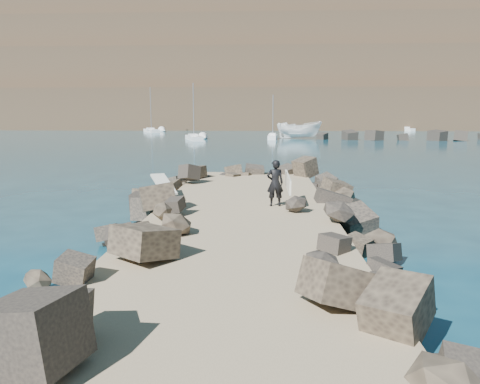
{
  "coord_description": "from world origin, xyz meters",
  "views": [
    {
      "loc": [
        0.74,
        -14.95,
        3.85
      ],
      "look_at": [
        0.0,
        -1.0,
        1.5
      ],
      "focal_mm": 35.0,
      "sensor_mm": 36.0,
      "label": 1
    }
  ],
  "objects_px": {
    "boat_imported": "(299,130)",
    "surfer_with_board": "(277,183)",
    "surfboard_resting": "(163,187)",
    "sailboat_e": "(151,131)"
  },
  "relations": [
    {
      "from": "boat_imported",
      "to": "surfer_with_board",
      "type": "bearing_deg",
      "value": -178.07
    },
    {
      "from": "surfer_with_board",
      "to": "sailboat_e",
      "type": "relative_size",
      "value": 0.22
    },
    {
      "from": "surfboard_resting",
      "to": "boat_imported",
      "type": "distance_m",
      "value": 56.25
    },
    {
      "from": "surfer_with_board",
      "to": "boat_imported",
      "type": "bearing_deg",
      "value": 85.12
    },
    {
      "from": "boat_imported",
      "to": "surfer_with_board",
      "type": "xyz_separation_m",
      "value": [
        -4.85,
        -56.84,
        0.09
      ]
    },
    {
      "from": "boat_imported",
      "to": "sailboat_e",
      "type": "xyz_separation_m",
      "value": [
        -28.64,
        22.54,
        -0.99
      ]
    },
    {
      "from": "boat_imported",
      "to": "surfer_with_board",
      "type": "relative_size",
      "value": 3.38
    },
    {
      "from": "surfboard_resting",
      "to": "boat_imported",
      "type": "relative_size",
      "value": 0.33
    },
    {
      "from": "boat_imported",
      "to": "surfer_with_board",
      "type": "distance_m",
      "value": 57.04
    },
    {
      "from": "surfboard_resting",
      "to": "sailboat_e",
      "type": "distance_m",
      "value": 80.42
    }
  ]
}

